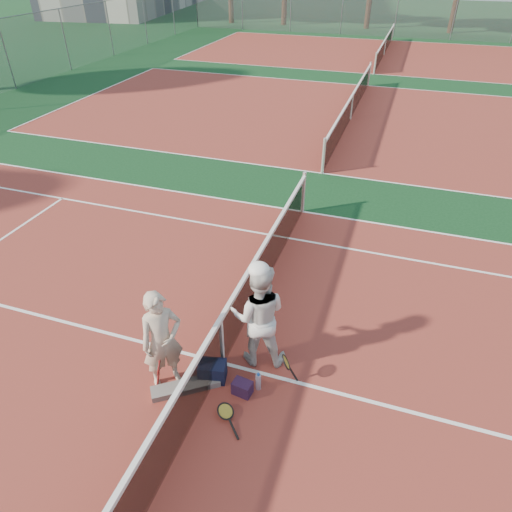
{
  "coord_description": "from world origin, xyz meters",
  "views": [
    {
      "loc": [
        2.18,
        -4.78,
        5.74
      ],
      "look_at": [
        0.0,
        1.71,
        1.05
      ],
      "focal_mm": 32.0,
      "sensor_mm": 36.0,
      "label": 1
    }
  ],
  "objects_px": {
    "net_main": "(222,341)",
    "sports_bag_navy": "(213,371)",
    "racket_black_held": "(286,369)",
    "water_bottle": "(258,382)",
    "racket_red": "(160,375)",
    "player_b": "(259,315)",
    "player_a": "(162,341)",
    "racket_spare": "(226,412)",
    "sports_bag_purple": "(242,388)"
  },
  "relations": [
    {
      "from": "net_main",
      "to": "sports_bag_navy",
      "type": "height_order",
      "value": "net_main"
    },
    {
      "from": "racket_black_held",
      "to": "water_bottle",
      "type": "height_order",
      "value": "racket_black_held"
    },
    {
      "from": "net_main",
      "to": "sports_bag_navy",
      "type": "xyz_separation_m",
      "value": [
        -0.04,
        -0.34,
        -0.34
      ]
    },
    {
      "from": "sports_bag_navy",
      "to": "racket_red",
      "type": "bearing_deg",
      "value": -147.96
    },
    {
      "from": "player_b",
      "to": "racket_red",
      "type": "distance_m",
      "value": 1.76
    },
    {
      "from": "player_a",
      "to": "player_b",
      "type": "xyz_separation_m",
      "value": [
        1.21,
        0.92,
        0.06
      ]
    },
    {
      "from": "player_a",
      "to": "sports_bag_navy",
      "type": "xyz_separation_m",
      "value": [
        0.66,
        0.26,
        -0.71
      ]
    },
    {
      "from": "player_a",
      "to": "net_main",
      "type": "bearing_deg",
      "value": -7.03
    },
    {
      "from": "net_main",
      "to": "racket_spare",
      "type": "relative_size",
      "value": 18.36
    },
    {
      "from": "player_b",
      "to": "racket_black_held",
      "type": "distance_m",
      "value": 0.93
    },
    {
      "from": "player_a",
      "to": "water_bottle",
      "type": "xyz_separation_m",
      "value": [
        1.41,
        0.31,
        -0.72
      ]
    },
    {
      "from": "net_main",
      "to": "water_bottle",
      "type": "height_order",
      "value": "net_main"
    },
    {
      "from": "player_b",
      "to": "sports_bag_navy",
      "type": "distance_m",
      "value": 1.15
    },
    {
      "from": "racket_black_held",
      "to": "water_bottle",
      "type": "bearing_deg",
      "value": 14.96
    },
    {
      "from": "player_a",
      "to": "sports_bag_purple",
      "type": "distance_m",
      "value": 1.43
    },
    {
      "from": "water_bottle",
      "to": "sports_bag_purple",
      "type": "bearing_deg",
      "value": -141.2
    },
    {
      "from": "racket_red",
      "to": "water_bottle",
      "type": "height_order",
      "value": "racket_red"
    },
    {
      "from": "player_a",
      "to": "sports_bag_purple",
      "type": "xyz_separation_m",
      "value": [
        1.21,
        0.14,
        -0.75
      ]
    },
    {
      "from": "player_a",
      "to": "racket_black_held",
      "type": "bearing_deg",
      "value": -29.98
    },
    {
      "from": "sports_bag_navy",
      "to": "racket_spare",
      "type": "bearing_deg",
      "value": -52.19
    },
    {
      "from": "net_main",
      "to": "water_bottle",
      "type": "distance_m",
      "value": 0.85
    },
    {
      "from": "racket_black_held",
      "to": "sports_bag_navy",
      "type": "bearing_deg",
      "value": -6.25
    },
    {
      "from": "player_b",
      "to": "sports_bag_navy",
      "type": "height_order",
      "value": "player_b"
    },
    {
      "from": "racket_red",
      "to": "racket_spare",
      "type": "relative_size",
      "value": 1.0
    },
    {
      "from": "net_main",
      "to": "racket_black_held",
      "type": "distance_m",
      "value": 1.1
    },
    {
      "from": "racket_black_held",
      "to": "sports_bag_purple",
      "type": "height_order",
      "value": "racket_black_held"
    },
    {
      "from": "sports_bag_navy",
      "to": "sports_bag_purple",
      "type": "xyz_separation_m",
      "value": [
        0.55,
        -0.12,
        -0.05
      ]
    },
    {
      "from": "racket_spare",
      "to": "player_b",
      "type": "bearing_deg",
      "value": -48.96
    },
    {
      "from": "player_a",
      "to": "racket_red",
      "type": "relative_size",
      "value": 2.93
    },
    {
      "from": "water_bottle",
      "to": "player_b",
      "type": "bearing_deg",
      "value": 108.01
    },
    {
      "from": "sports_bag_purple",
      "to": "water_bottle",
      "type": "xyz_separation_m",
      "value": [
        0.2,
        0.16,
        0.03
      ]
    },
    {
      "from": "net_main",
      "to": "sports_bag_purple",
      "type": "bearing_deg",
      "value": -42.38
    },
    {
      "from": "player_a",
      "to": "racket_red",
      "type": "height_order",
      "value": "player_a"
    },
    {
      "from": "sports_bag_navy",
      "to": "sports_bag_purple",
      "type": "bearing_deg",
      "value": -12.69
    },
    {
      "from": "racket_spare",
      "to": "sports_bag_navy",
      "type": "distance_m",
      "value": 0.74
    },
    {
      "from": "net_main",
      "to": "sports_bag_purple",
      "type": "xyz_separation_m",
      "value": [
        0.51,
        -0.46,
        -0.39
      ]
    },
    {
      "from": "racket_red",
      "to": "water_bottle",
      "type": "relative_size",
      "value": 1.99
    },
    {
      "from": "player_b",
      "to": "racket_red",
      "type": "relative_size",
      "value": 3.14
    },
    {
      "from": "player_b",
      "to": "racket_black_held",
      "type": "xyz_separation_m",
      "value": [
        0.56,
        -0.35,
        -0.65
      ]
    },
    {
      "from": "racket_red",
      "to": "sports_bag_purple",
      "type": "xyz_separation_m",
      "value": [
        1.22,
        0.3,
        -0.18
      ]
    },
    {
      "from": "sports_bag_purple",
      "to": "water_bottle",
      "type": "bearing_deg",
      "value": 38.8
    },
    {
      "from": "racket_black_held",
      "to": "racket_spare",
      "type": "bearing_deg",
      "value": 31.38
    },
    {
      "from": "racket_spare",
      "to": "sports_bag_purple",
      "type": "height_order",
      "value": "sports_bag_purple"
    },
    {
      "from": "sports_bag_purple",
      "to": "racket_black_held",
      "type": "bearing_deg",
      "value": 37.57
    },
    {
      "from": "racket_black_held",
      "to": "racket_spare",
      "type": "distance_m",
      "value": 1.13
    },
    {
      "from": "racket_spare",
      "to": "sports_bag_purple",
      "type": "relative_size",
      "value": 2.04
    },
    {
      "from": "racket_red",
      "to": "sports_bag_navy",
      "type": "xyz_separation_m",
      "value": [
        0.68,
        0.42,
        -0.13
      ]
    },
    {
      "from": "player_a",
      "to": "racket_black_held",
      "type": "distance_m",
      "value": 1.95
    },
    {
      "from": "player_a",
      "to": "racket_spare",
      "type": "height_order",
      "value": "player_a"
    },
    {
      "from": "player_a",
      "to": "sports_bag_purple",
      "type": "relative_size",
      "value": 5.97
    }
  ]
}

